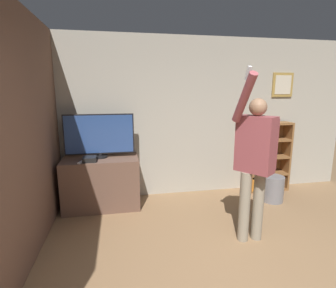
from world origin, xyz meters
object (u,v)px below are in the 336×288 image
bookshelf (264,157)px  person (255,157)px  television (99,135)px  game_console (90,159)px  waste_bin (273,189)px

bookshelf → person: (-1.04, -1.50, 0.42)m
person → television: bearing=-162.9°
television → bookshelf: size_ratio=0.83×
game_console → person: size_ratio=0.10×
television → bookshelf: 2.93m
television → bookshelf: bearing=2.8°
bookshelf → person: person is taller
person → waste_bin: bearing=100.7°
waste_bin → person: bearing=-132.9°
bookshelf → television: bearing=-177.2°
television → person: 2.29m
bookshelf → person: 1.87m
game_console → bookshelf: bearing=6.6°
television → waste_bin: (2.78, -0.36, -0.93)m
game_console → waste_bin: 2.98m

